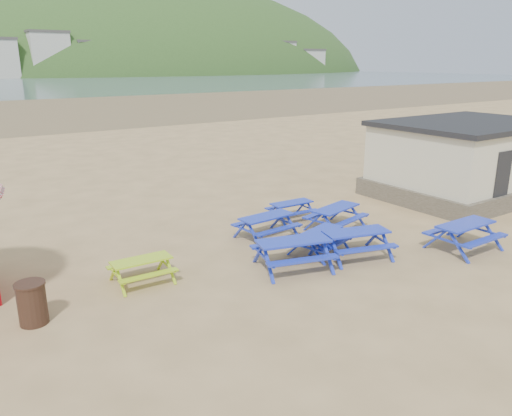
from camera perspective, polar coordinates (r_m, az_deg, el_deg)
ground at (r=15.20m, az=3.07°, el=-4.97°), size 400.00×400.00×0.00m
wet_sand at (r=67.00m, az=-27.23°, el=9.95°), size 400.00×400.00×0.00m
picnic_table_blue_a at (r=16.17m, az=1.21°, el=-2.17°), size 1.92×1.60×0.76m
picnic_table_blue_b at (r=18.13m, az=4.09°, el=-0.32°), size 1.61×1.32×0.65m
picnic_table_blue_c at (r=17.24m, az=9.10°, el=-1.15°), size 2.16×1.89×0.78m
picnic_table_blue_d at (r=13.86m, az=4.26°, el=-5.29°), size 2.37×2.10×0.84m
picnic_table_blue_e at (r=15.07m, az=7.28°, el=-3.86°), size 1.97×1.76×0.70m
picnic_table_blue_f at (r=16.47m, az=22.71°, el=-3.01°), size 2.00×1.61×0.84m
picnic_table_yellow at (r=13.36m, az=-12.90°, el=-7.01°), size 1.57×1.28×0.64m
litter_bin at (r=12.08m, az=-24.22°, el=-9.87°), size 0.66×0.66×0.96m
amenity_block at (r=23.04m, az=22.88°, el=5.23°), size 7.40×5.40×3.15m
headland_town at (r=260.76m, az=-12.33°, el=12.72°), size 264.00×144.00×108.00m
picnic_table_blue_g at (r=14.93m, az=11.31°, el=-4.04°), size 2.26×2.01×0.80m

